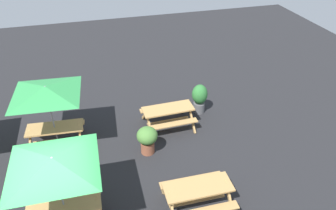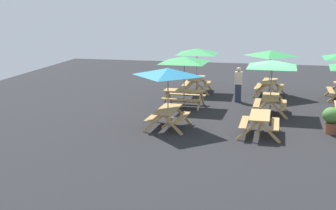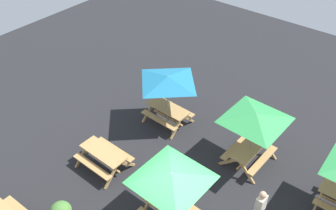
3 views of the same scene
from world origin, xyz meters
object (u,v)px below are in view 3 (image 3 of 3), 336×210
(picnic_table_0, at_px, (168,83))
(picnic_table_5, at_px, (104,155))
(picnic_table_2, at_px, (172,180))
(person_standing, at_px, (259,209))
(picnic_table_7, at_px, (255,121))

(picnic_table_0, height_order, picnic_table_5, picnic_table_0)
(picnic_table_2, xyz_separation_m, picnic_table_5, (-3.38, 0.34, -1.43))
(picnic_table_5, relative_size, person_standing, 1.09)
(picnic_table_5, bearing_deg, person_standing, 12.91)
(picnic_table_5, height_order, person_standing, person_standing)
(picnic_table_2, distance_m, picnic_table_5, 3.68)
(picnic_table_7, bearing_deg, picnic_table_0, 93.33)
(picnic_table_5, distance_m, person_standing, 5.68)
(picnic_table_2, relative_size, person_standing, 1.69)
(picnic_table_2, bearing_deg, picnic_table_5, 175.67)
(picnic_table_2, height_order, person_standing, picnic_table_2)
(picnic_table_0, xyz_separation_m, picnic_table_7, (3.74, 0.09, 0.00))
(picnic_table_2, height_order, picnic_table_5, picnic_table_2)
(picnic_table_5, xyz_separation_m, picnic_table_7, (3.96, 3.50, 1.43))
(picnic_table_5, bearing_deg, picnic_table_2, -4.81)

